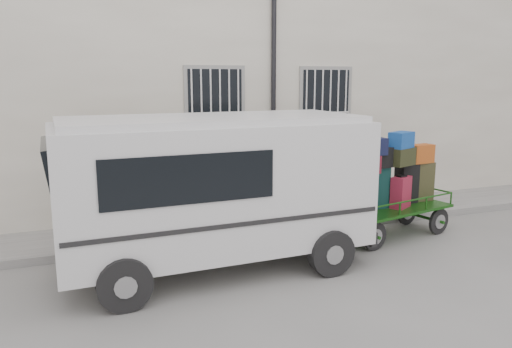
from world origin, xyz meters
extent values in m
plane|color=slate|center=(0.00, 0.00, 0.00)|extent=(80.00, 80.00, 0.00)
cube|color=#BCB5A1|center=(0.00, 5.50, 3.00)|extent=(24.00, 5.00, 6.00)
cylinder|color=black|center=(0.95, 2.92, 2.80)|extent=(0.11, 0.11, 5.60)
cube|color=black|center=(-0.40, 2.98, 2.25)|extent=(1.20, 0.08, 2.20)
cube|color=gray|center=(-0.40, 2.96, 1.09)|extent=(1.45, 0.22, 0.12)
cube|color=black|center=(2.30, 2.98, 2.25)|extent=(1.20, 0.08, 2.20)
cube|color=gray|center=(2.30, 2.96, 1.09)|extent=(1.45, 0.22, 0.12)
cube|color=slate|center=(0.00, 2.20, 0.07)|extent=(24.00, 1.70, 0.15)
cylinder|color=black|center=(1.77, -0.02, 0.27)|extent=(0.54, 0.18, 0.54)
cylinder|color=gray|center=(1.77, -0.02, 0.27)|extent=(0.31, 0.16, 0.30)
cylinder|color=black|center=(1.60, 0.78, 0.27)|extent=(0.54, 0.18, 0.54)
cylinder|color=gray|center=(1.60, 0.78, 0.27)|extent=(0.31, 0.16, 0.30)
cylinder|color=black|center=(3.57, 0.36, 0.27)|extent=(0.54, 0.18, 0.54)
cylinder|color=gray|center=(3.57, 0.36, 0.27)|extent=(0.31, 0.16, 0.30)
cylinder|color=black|center=(3.40, 1.17, 0.27)|extent=(0.54, 0.18, 0.54)
cylinder|color=gray|center=(3.40, 1.17, 0.27)|extent=(0.31, 0.16, 0.30)
cube|color=#164C11|center=(2.59, 0.57, 0.60)|extent=(2.55, 1.56, 0.05)
cylinder|color=#164C11|center=(1.16, 0.26, 0.76)|extent=(0.32, 0.11, 0.61)
cube|color=black|center=(1.73, 0.35, 1.00)|extent=(0.58, 0.46, 0.76)
cube|color=black|center=(1.73, 0.35, 1.40)|extent=(0.23, 0.18, 0.03)
cube|color=#0E3330|center=(2.18, 0.62, 1.04)|extent=(0.52, 0.28, 0.83)
cube|color=black|center=(2.18, 0.62, 1.47)|extent=(0.23, 0.17, 0.03)
cube|color=maroon|center=(2.68, 0.47, 0.93)|extent=(0.52, 0.45, 0.62)
cube|color=black|center=(2.68, 0.47, 1.26)|extent=(0.20, 0.16, 0.03)
cube|color=black|center=(3.02, 0.76, 1.04)|extent=(0.49, 0.32, 0.84)
cube|color=black|center=(3.02, 0.76, 1.48)|extent=(0.21, 0.17, 0.03)
cube|color=#2F351A|center=(3.43, 0.83, 1.03)|extent=(0.50, 0.29, 0.81)
cube|color=black|center=(3.43, 0.83, 1.45)|extent=(0.22, 0.18, 0.03)
cube|color=#581129|center=(1.80, 0.37, 1.55)|extent=(0.56, 0.43, 0.34)
cube|color=black|center=(2.20, 0.55, 1.65)|extent=(0.64, 0.41, 0.39)
cube|color=#2A2D16|center=(2.70, 0.55, 1.63)|extent=(0.65, 0.51, 0.35)
cube|color=maroon|center=(3.37, 0.80, 1.62)|extent=(0.55, 0.34, 0.38)
cube|color=black|center=(2.00, 0.45, 1.88)|extent=(0.46, 0.30, 0.32)
cube|color=#164B9D|center=(2.68, 0.54, 1.97)|extent=(0.59, 0.48, 0.31)
cube|color=silver|center=(-1.24, 0.20, 1.44)|extent=(5.02, 2.31, 2.03)
cube|color=silver|center=(-1.24, 0.20, 2.50)|extent=(4.79, 2.13, 0.11)
cube|color=black|center=(-3.70, 0.11, 1.84)|extent=(0.27, 1.86, 0.85)
cube|color=black|center=(-1.88, -0.90, 1.78)|extent=(2.48, 0.13, 0.70)
cube|color=black|center=(1.24, 0.28, 1.78)|extent=(0.10, 1.58, 0.62)
cube|color=black|center=(1.23, 0.28, 0.48)|extent=(0.18, 2.09, 0.25)
cube|color=white|center=(1.28, 0.28, 0.74)|extent=(0.05, 0.47, 0.14)
cylinder|color=black|center=(-2.84, -0.89, 0.38)|extent=(0.77, 0.27, 0.77)
cylinder|color=black|center=(-2.91, 1.18, 0.38)|extent=(0.77, 0.27, 0.77)
cylinder|color=black|center=(0.42, -0.78, 0.38)|extent=(0.77, 0.27, 0.77)
cylinder|color=black|center=(0.35, 1.29, 0.38)|extent=(0.77, 0.27, 0.77)
camera|label=1|loc=(-3.42, -7.53, 3.14)|focal=35.00mm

